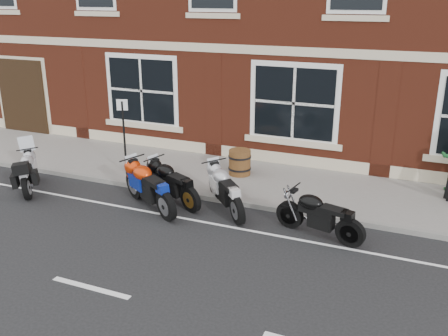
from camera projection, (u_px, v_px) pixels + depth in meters
The scene contains 10 objects.
ground at pixel (173, 221), 11.36m from camera, with size 80.00×80.00×0.00m, color black.
sidewalk at pixel (224, 176), 13.94m from camera, with size 30.00×3.00×0.12m, color slate.
kerb at pixel (200, 196), 12.57m from camera, with size 30.00×0.16×0.12m, color slate.
moto_touring_silver at pixel (31, 170), 13.06m from camera, with size 1.26×1.66×1.29m.
moto_sport_red at pixel (150, 184), 11.85m from camera, with size 2.05×1.33×1.04m.
moto_sport_black at pixel (172, 181), 12.21m from camera, with size 1.96×1.06×0.96m.
moto_sport_silver at pixel (227, 188), 11.74m from camera, with size 1.58×1.72×0.99m.
moto_naked_black at pixel (318, 213), 10.47m from camera, with size 2.01×0.67×0.92m.
barrel_planter at pixel (240, 162), 13.82m from camera, with size 0.63×0.63×0.71m.
parking_sign at pixel (124, 132), 13.56m from camera, with size 0.29×0.13×2.11m.
Camera 1 is at (5.11, -9.05, 4.86)m, focal length 40.00 mm.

